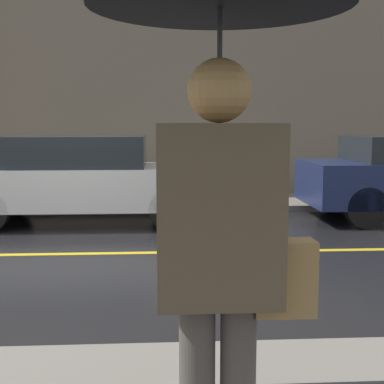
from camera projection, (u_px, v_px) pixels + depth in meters
ground_plane at (50, 254)px, 6.91m from camera, size 80.00×80.00×0.00m
sidewalk_far at (90, 203)px, 10.95m from camera, size 28.00×1.86×0.11m
lane_marking at (50, 254)px, 6.91m from camera, size 25.20×0.12×0.01m
building_storefront at (93, 67)px, 11.65m from camera, size 28.00×0.30×5.83m
pedestrian at (221, 97)px, 2.00m from camera, size 0.98×0.98×2.22m
car_white at (83, 178)px, 9.03m from camera, size 4.59×1.71×1.48m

